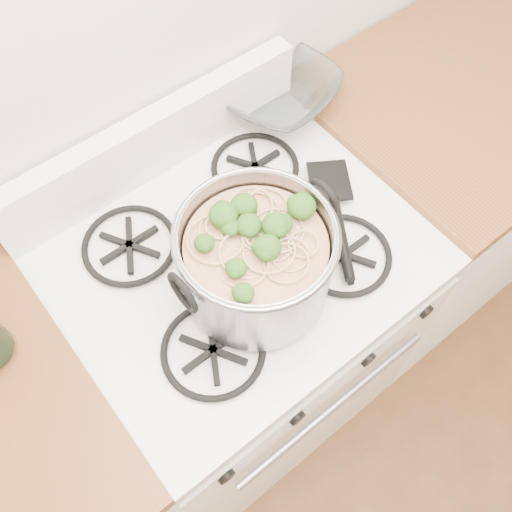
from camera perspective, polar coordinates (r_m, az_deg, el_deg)
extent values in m
cube|color=white|center=(1.66, -1.47, -8.33)|extent=(0.76, 0.65, 0.81)
cube|color=white|center=(1.23, -1.96, -0.13)|extent=(0.76, 0.65, 0.04)
cube|color=black|center=(1.58, 5.78, -16.39)|extent=(0.58, 0.02, 0.46)
cube|color=black|center=(1.20, -2.01, 0.63)|extent=(0.60, 0.56, 0.02)
cylinder|color=black|center=(1.18, -3.24, -20.83)|extent=(0.04, 0.03, 0.04)
cylinder|color=black|center=(1.21, 3.87, -15.56)|extent=(0.04, 0.03, 0.04)
cylinder|color=black|center=(1.26, 10.89, -9.85)|extent=(0.04, 0.03, 0.04)
cylinder|color=black|center=(1.34, 16.39, -5.11)|extent=(0.04, 0.03, 0.04)
cube|color=silver|center=(1.60, -16.76, -18.05)|extent=(0.25, 0.65, 0.88)
cube|color=#5A3016|center=(1.17, -22.52, -13.04)|extent=(0.25, 0.65, 0.04)
cube|color=silver|center=(2.01, 18.95, 7.17)|extent=(1.00, 0.65, 0.88)
cube|color=#5A3016|center=(1.69, 23.53, 16.52)|extent=(1.00, 0.65, 0.04)
cylinder|color=gray|center=(1.07, 0.00, -0.51)|extent=(0.29, 0.29, 0.19)
torus|color=gray|center=(0.99, 0.00, 2.10)|extent=(0.30, 0.30, 0.01)
torus|color=black|center=(0.97, -7.35, -3.66)|extent=(0.01, 0.08, 0.08)
torus|color=black|center=(1.07, 6.68, 5.81)|extent=(0.01, 0.08, 0.08)
cylinder|color=#AC7551|center=(1.08, 0.00, -0.98)|extent=(0.26, 0.26, 0.16)
sphere|color=#285416|center=(1.00, 0.00, 1.69)|extent=(0.04, 0.04, 0.04)
sphere|color=#285416|center=(1.00, 0.00, 1.69)|extent=(0.04, 0.04, 0.04)
sphere|color=#285416|center=(1.00, 0.00, 1.69)|extent=(0.04, 0.04, 0.04)
sphere|color=#285416|center=(1.00, 0.00, 1.69)|extent=(0.04, 0.04, 0.04)
sphere|color=#285416|center=(1.00, 0.00, 1.69)|extent=(0.04, 0.04, 0.04)
sphere|color=#285416|center=(1.00, 0.00, 1.69)|extent=(0.04, 0.04, 0.04)
sphere|color=#285416|center=(1.00, 0.00, 1.69)|extent=(0.04, 0.04, 0.04)
sphere|color=#285416|center=(1.00, 0.00, 1.69)|extent=(0.04, 0.04, 0.04)
sphere|color=#285416|center=(1.00, 0.00, 1.69)|extent=(0.04, 0.04, 0.04)
sphere|color=#285416|center=(1.00, 0.00, 1.69)|extent=(0.04, 0.04, 0.04)
sphere|color=#285416|center=(1.00, 0.00, 1.69)|extent=(0.04, 0.04, 0.04)
imported|color=white|center=(1.44, 1.87, 15.68)|extent=(0.14, 0.14, 0.03)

